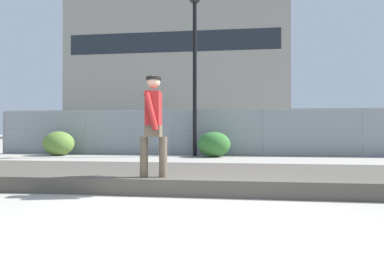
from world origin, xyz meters
TOP-DOWN VIEW (x-y plane):
  - ground_plane at (0.00, 0.00)m, footprint 120.00×120.00m
  - gravel_berm at (0.00, 2.46)m, footprint 10.24×2.64m
  - skateboard at (-0.62, 1.39)m, footprint 0.81×0.26m
  - skater at (-0.62, 1.39)m, footprint 0.73×0.60m
  - chain_fence at (0.00, 9.40)m, footprint 18.58×0.06m
  - street_lamp at (-0.82, 8.86)m, footprint 0.44×0.44m
  - parked_car_near at (-3.69, 12.66)m, footprint 4.43×2.01m
  - parked_car_mid at (1.70, 12.71)m, footprint 4.52×2.19m
  - library_building at (-6.77, 40.82)m, footprint 28.22×10.49m
  - shrub_left at (-6.23, 8.53)m, footprint 1.24×1.02m
  - shrub_center at (-0.07, 8.60)m, footprint 1.22×1.00m

SIDE VIEW (x-z plane):
  - ground_plane at x=0.00m, z-range 0.00..0.00m
  - skateboard at x=-0.62m, z-range 0.02..0.09m
  - gravel_berm at x=0.00m, z-range 0.00..0.26m
  - shrub_center at x=-0.07m, z-range 0.00..0.95m
  - shrub_left at x=-6.23m, z-range 0.00..0.96m
  - parked_car_near at x=-3.69m, z-range 0.01..1.67m
  - parked_car_mid at x=1.70m, z-range 0.01..1.67m
  - chain_fence at x=0.00m, z-range 0.01..1.86m
  - skater at x=-0.62m, z-range 0.20..2.02m
  - street_lamp at x=-0.82m, z-range 0.81..7.07m
  - library_building at x=-6.77m, z-range 0.00..18.96m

